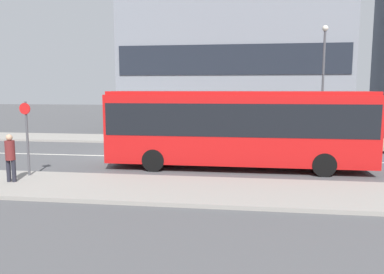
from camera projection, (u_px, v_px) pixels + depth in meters
The scene contains 10 objects.
ground_plane at pixel (126, 156), 19.52m from camera, with size 120.00×120.00×0.00m, color #4F4F51.
sidewalk_near at pixel (72, 186), 13.37m from camera, with size 44.00×3.50×0.13m.
sidewalk_far at pixel (154, 139), 25.65m from camera, with size 44.00×3.50×0.13m.
lane_centerline at pixel (126, 156), 19.52m from camera, with size 41.80×0.16×0.01m.
apartment_block_left_tower at pixel (233, 2), 29.07m from camera, with size 17.73×4.59×20.45m.
city_bus at pixel (237, 125), 16.34m from camera, with size 11.34×2.48×3.40m.
parked_car_0 at pixel (359, 140), 21.19m from camera, with size 4.15×1.84×1.34m.
pedestrian_near_stop at pixel (10, 155), 13.54m from camera, with size 0.35×0.34×1.75m.
bus_stop_sign at pixel (27, 133), 14.46m from camera, with size 0.44×0.12×2.89m.
street_lamp at pixel (323, 73), 22.68m from camera, with size 0.36×0.36×7.14m.
Camera 1 is at (6.03, -18.58, 3.51)m, focal length 35.00 mm.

